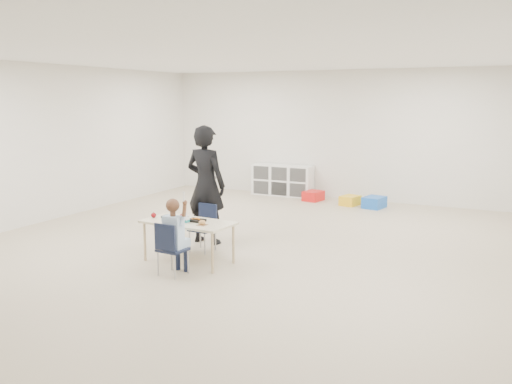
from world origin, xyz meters
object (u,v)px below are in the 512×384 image
at_px(chair_near, 173,248).
at_px(cubby_shelf, 282,180).
at_px(table, 189,241).
at_px(adult, 206,185).
at_px(child, 172,233).

relative_size(chair_near, cubby_shelf, 0.48).
xyz_separation_m(table, cubby_shelf, (-0.90, 5.29, 0.06)).
bearing_deg(cubby_shelf, adult, -82.28).
xyz_separation_m(table, adult, (-0.31, 0.98, 0.61)).
bearing_deg(child, chair_near, 3.89).
bearing_deg(table, cubby_shelf, 103.50).
distance_m(chair_near, cubby_shelf, 5.91).
relative_size(child, cubby_shelf, 0.76).
distance_m(table, child, 0.60).
xyz_separation_m(table, chair_near, (0.11, -0.54, 0.05)).
relative_size(chair_near, child, 0.63).
bearing_deg(cubby_shelf, table, -80.39).
height_order(chair_near, adult, adult).
bearing_deg(table, child, -74.13).
relative_size(cubby_shelf, adult, 0.78).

